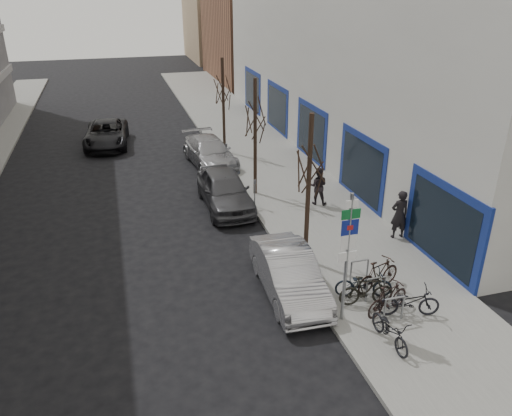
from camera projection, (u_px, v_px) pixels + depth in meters
ground at (264, 337)px, 14.28m from camera, size 120.00×120.00×0.00m
sidewalk_east at (293, 190)px, 24.12m from camera, size 5.00×70.00×0.15m
commercial_building at (454, 58)px, 30.47m from camera, size 20.00×32.00×10.00m
brick_building_far at (272, 38)px, 50.85m from camera, size 12.00×14.00×8.00m
tan_building_far at (240, 22)px, 63.88m from camera, size 13.00×12.00×9.00m
highway_sign_pole at (348, 251)px, 13.85m from camera, size 0.55×0.10×4.20m
bike_rack at (376, 286)px, 15.49m from camera, size 0.66×2.26×0.83m
tree_near at (310, 155)px, 16.29m from camera, size 1.80×1.80×5.50m
tree_mid at (255, 110)px, 21.97m from camera, size 1.80×1.80×5.50m
tree_far at (223, 84)px, 27.65m from camera, size 1.80×1.80×5.50m
meter_front at (299, 250)px, 17.06m from camera, size 0.10×0.08×1.27m
meter_mid at (255, 191)px, 21.87m from camera, size 0.10×0.08×1.27m
meter_back at (227, 153)px, 26.67m from camera, size 0.10×0.08×1.27m
bike_near_left at (391, 328)px, 13.60m from camera, size 0.62×1.75×1.05m
bike_near_right at (388, 298)px, 14.89m from camera, size 1.77×1.04×1.03m
bike_mid_curb at (364, 282)px, 15.64m from camera, size 1.89×1.04×1.10m
bike_mid_inner at (366, 290)px, 15.26m from camera, size 1.79×0.81×1.05m
bike_far_curb at (409, 299)px, 14.76m from camera, size 1.92×1.04×1.12m
bike_far_inner at (378, 274)px, 16.01m from camera, size 1.92×1.12×1.12m
parked_car_front at (289, 274)px, 15.98m from camera, size 1.73×4.58×1.49m
parked_car_mid at (225, 190)px, 22.18m from camera, size 1.97×4.88×1.66m
parked_car_back at (210, 152)px, 27.30m from camera, size 2.63×5.34×1.49m
lane_car at (106, 134)px, 30.59m from camera, size 2.88×5.51×1.48m
pedestrian_near at (399, 214)px, 19.14m from camera, size 0.73×0.50×1.95m
pedestrian_far at (318, 186)px, 22.11m from camera, size 0.77×0.68×1.74m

